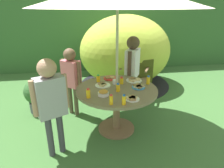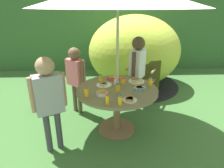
{
  "view_description": "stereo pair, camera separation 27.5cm",
  "coord_description": "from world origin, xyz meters",
  "px_view_note": "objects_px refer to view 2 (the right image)",
  "views": [
    {
      "loc": [
        -0.46,
        -2.56,
        1.81
      ],
      "look_at": [
        -0.07,
        -0.04,
        0.78
      ],
      "focal_mm": 31.42,
      "sensor_mm": 36.0,
      "label": 1
    },
    {
      "loc": [
        -0.18,
        -2.59,
        1.81
      ],
      "look_at": [
        -0.07,
        -0.04,
        0.78
      ],
      "focal_mm": 31.42,
      "sensor_mm": 36.0,
      "label": 2
    }
  ],
  "objects_px": {
    "plate_near_right": "(139,88)",
    "plate_near_left": "(136,81)",
    "snack_bowl": "(102,93)",
    "cup_near": "(116,82)",
    "plate_back_edge": "(130,99)",
    "juice_bottle_spot_a": "(101,78)",
    "juice_bottle_center_back": "(87,92)",
    "juice_bottle_mid_right": "(118,88)",
    "dome_tent": "(134,52)",
    "juice_bottle_center_front": "(123,81)",
    "juice_bottle_front_edge": "(107,100)",
    "juice_bottle_spot_b": "(150,82)",
    "potted_plant": "(44,91)",
    "child_in_pink_shirt": "(75,72)",
    "juice_bottle_far_right": "(120,100)",
    "child_in_grey_shirt": "(48,94)",
    "child_in_white_shirt": "(137,64)",
    "wooden_chair": "(143,72)",
    "plate_far_left": "(113,78)",
    "garden_table": "(117,98)",
    "plate_mid_left": "(104,85)"
  },
  "relations": [
    {
      "from": "juice_bottle_center_front",
      "to": "juice_bottle_spot_b",
      "type": "relative_size",
      "value": 0.83
    },
    {
      "from": "snack_bowl",
      "to": "wooden_chair",
      "type": "bearing_deg",
      "value": 58.87
    },
    {
      "from": "plate_near_right",
      "to": "plate_near_left",
      "type": "bearing_deg",
      "value": 89.1
    },
    {
      "from": "wooden_chair",
      "to": "cup_near",
      "type": "height_order",
      "value": "wooden_chair"
    },
    {
      "from": "child_in_pink_shirt",
      "to": "plate_near_right",
      "type": "bearing_deg",
      "value": 9.59
    },
    {
      "from": "plate_mid_left",
      "to": "juice_bottle_center_back",
      "type": "height_order",
      "value": "juice_bottle_center_back"
    },
    {
      "from": "wooden_chair",
      "to": "dome_tent",
      "type": "distance_m",
      "value": 0.76
    },
    {
      "from": "juice_bottle_spot_a",
      "to": "juice_bottle_spot_b",
      "type": "relative_size",
      "value": 0.9
    },
    {
      "from": "juice_bottle_center_back",
      "to": "juice_bottle_spot_a",
      "type": "distance_m",
      "value": 0.58
    },
    {
      "from": "child_in_white_shirt",
      "to": "juice_bottle_center_front",
      "type": "relative_size",
      "value": 12.16
    },
    {
      "from": "juice_bottle_front_edge",
      "to": "juice_bottle_spot_b",
      "type": "distance_m",
      "value": 0.87
    },
    {
      "from": "plate_near_right",
      "to": "juice_bottle_center_back",
      "type": "distance_m",
      "value": 0.77
    },
    {
      "from": "plate_back_edge",
      "to": "juice_bottle_spot_a",
      "type": "distance_m",
      "value": 0.78
    },
    {
      "from": "child_in_white_shirt",
      "to": "juice_bottle_center_back",
      "type": "xyz_separation_m",
      "value": [
        -0.82,
        -0.97,
        -0.09
      ]
    },
    {
      "from": "dome_tent",
      "to": "juice_bottle_spot_a",
      "type": "bearing_deg",
      "value": -122.39
    },
    {
      "from": "child_in_pink_shirt",
      "to": "juice_bottle_front_edge",
      "type": "height_order",
      "value": "child_in_pink_shirt"
    },
    {
      "from": "juice_bottle_center_back",
      "to": "juice_bottle_front_edge",
      "type": "bearing_deg",
      "value": -40.3
    },
    {
      "from": "juice_bottle_far_right",
      "to": "juice_bottle_front_edge",
      "type": "bearing_deg",
      "value": 170.22
    },
    {
      "from": "juice_bottle_center_back",
      "to": "juice_bottle_mid_right",
      "type": "distance_m",
      "value": 0.44
    },
    {
      "from": "juice_bottle_center_front",
      "to": "juice_bottle_spot_b",
      "type": "height_order",
      "value": "juice_bottle_spot_b"
    },
    {
      "from": "juice_bottle_far_right",
      "to": "juice_bottle_spot_a",
      "type": "xyz_separation_m",
      "value": [
        -0.24,
        0.8,
        -0.01
      ]
    },
    {
      "from": "potted_plant",
      "to": "child_in_grey_shirt",
      "type": "relative_size",
      "value": 0.48
    },
    {
      "from": "juice_bottle_center_back",
      "to": "dome_tent",
      "type": "bearing_deg",
      "value": 66.04
    },
    {
      "from": "juice_bottle_center_front",
      "to": "juice_bottle_center_back",
      "type": "height_order",
      "value": "juice_bottle_center_back"
    },
    {
      "from": "snack_bowl",
      "to": "cup_near",
      "type": "relative_size",
      "value": 2.08
    },
    {
      "from": "wooden_chair",
      "to": "juice_bottle_spot_a",
      "type": "relative_size",
      "value": 8.36
    },
    {
      "from": "juice_bottle_spot_b",
      "to": "child_in_white_shirt",
      "type": "bearing_deg",
      "value": 98.67
    },
    {
      "from": "plate_far_left",
      "to": "juice_bottle_center_front",
      "type": "xyz_separation_m",
      "value": [
        0.14,
        -0.24,
        0.04
      ]
    },
    {
      "from": "plate_back_edge",
      "to": "juice_bottle_mid_right",
      "type": "relative_size",
      "value": 1.54
    },
    {
      "from": "juice_bottle_center_front",
      "to": "plate_far_left",
      "type": "bearing_deg",
      "value": 119.06
    },
    {
      "from": "juice_bottle_center_front",
      "to": "juice_bottle_spot_a",
      "type": "xyz_separation_m",
      "value": [
        -0.34,
        0.13,
        0.0
      ]
    },
    {
      "from": "juice_bottle_spot_b",
      "to": "cup_near",
      "type": "bearing_deg",
      "value": 171.42
    },
    {
      "from": "dome_tent",
      "to": "juice_bottle_spot_b",
      "type": "distance_m",
      "value": 1.78
    },
    {
      "from": "dome_tent",
      "to": "juice_bottle_spot_b",
      "type": "height_order",
      "value": "dome_tent"
    },
    {
      "from": "garden_table",
      "to": "snack_bowl",
      "type": "xyz_separation_m",
      "value": [
        -0.22,
        -0.21,
        0.18
      ]
    },
    {
      "from": "garden_table",
      "to": "potted_plant",
      "type": "xyz_separation_m",
      "value": [
        -1.3,
        0.77,
        -0.21
      ]
    },
    {
      "from": "juice_bottle_spot_b",
      "to": "plate_far_left",
      "type": "bearing_deg",
      "value": 149.49
    },
    {
      "from": "child_in_pink_shirt",
      "to": "juice_bottle_spot_a",
      "type": "xyz_separation_m",
      "value": [
        0.43,
        -0.28,
        -0.0
      ]
    },
    {
      "from": "juice_bottle_far_right",
      "to": "child_in_white_shirt",
      "type": "bearing_deg",
      "value": 71.55
    },
    {
      "from": "child_in_pink_shirt",
      "to": "plate_back_edge",
      "type": "bearing_deg",
      "value": -9.18
    },
    {
      "from": "juice_bottle_center_back",
      "to": "juice_bottle_front_edge",
      "type": "distance_m",
      "value": 0.35
    },
    {
      "from": "child_in_grey_shirt",
      "to": "child_in_white_shirt",
      "type": "bearing_deg",
      "value": 16.07
    },
    {
      "from": "dome_tent",
      "to": "juice_bottle_center_back",
      "type": "distance_m",
      "value": 2.33
    },
    {
      "from": "juice_bottle_mid_right",
      "to": "potted_plant",
      "type": "bearing_deg",
      "value": 146.22
    },
    {
      "from": "juice_bottle_front_edge",
      "to": "juice_bottle_far_right",
      "type": "bearing_deg",
      "value": -9.78
    },
    {
      "from": "dome_tent",
      "to": "juice_bottle_center_front",
      "type": "bearing_deg",
      "value": -110.36
    },
    {
      "from": "juice_bottle_center_front",
      "to": "juice_bottle_front_edge",
      "type": "height_order",
      "value": "juice_bottle_front_edge"
    },
    {
      "from": "wooden_chair",
      "to": "plate_far_left",
      "type": "distance_m",
      "value": 1.02
    },
    {
      "from": "juice_bottle_center_back",
      "to": "juice_bottle_front_edge",
      "type": "height_order",
      "value": "juice_bottle_front_edge"
    },
    {
      "from": "potted_plant",
      "to": "juice_bottle_center_front",
      "type": "bearing_deg",
      "value": -23.15
    }
  ]
}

